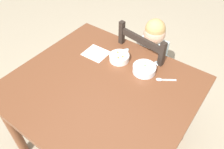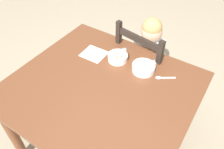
{
  "view_description": "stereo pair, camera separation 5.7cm",
  "coord_description": "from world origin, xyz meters",
  "px_view_note": "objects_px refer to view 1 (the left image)",
  "views": [
    {
      "loc": [
        0.66,
        -0.77,
        1.84
      ],
      "look_at": [
        0.03,
        0.08,
        0.81
      ],
      "focal_mm": 36.2,
      "sensor_mm": 36.0,
      "label": 1
    },
    {
      "loc": [
        0.61,
        -0.81,
        1.84
      ],
      "look_at": [
        0.03,
        0.08,
        0.81
      ],
      "focal_mm": 36.2,
      "sensor_mm": 36.0,
      "label": 2
    }
  ],
  "objects_px": {
    "dining_table": "(102,96)",
    "bowl_of_peas": "(144,69)",
    "child_figure": "(149,57)",
    "bowl_of_carrots": "(119,57)",
    "dining_chair": "(147,72)",
    "spoon": "(162,80)"
  },
  "relations": [
    {
      "from": "dining_table",
      "to": "bowl_of_peas",
      "type": "distance_m",
      "value": 0.35
    },
    {
      "from": "spoon",
      "to": "bowl_of_peas",
      "type": "bearing_deg",
      "value": -179.59
    },
    {
      "from": "spoon",
      "to": "dining_chair",
      "type": "bearing_deg",
      "value": 130.22
    },
    {
      "from": "spoon",
      "to": "child_figure",
      "type": "bearing_deg",
      "value": 130.2
    },
    {
      "from": "dining_table",
      "to": "dining_chair",
      "type": "height_order",
      "value": "dining_chair"
    },
    {
      "from": "dining_chair",
      "to": "bowl_of_carrots",
      "type": "height_order",
      "value": "dining_chair"
    },
    {
      "from": "dining_table",
      "to": "spoon",
      "type": "distance_m",
      "value": 0.42
    },
    {
      "from": "dining_chair",
      "to": "child_figure",
      "type": "bearing_deg",
      "value": -49.2
    },
    {
      "from": "bowl_of_peas",
      "to": "spoon",
      "type": "bearing_deg",
      "value": 0.41
    },
    {
      "from": "dining_table",
      "to": "bowl_of_peas",
      "type": "xyz_separation_m",
      "value": [
        0.16,
        0.28,
        0.13
      ]
    },
    {
      "from": "dining_table",
      "to": "child_figure",
      "type": "bearing_deg",
      "value": 84.68
    },
    {
      "from": "child_figure",
      "to": "dining_chair",
      "type": "bearing_deg",
      "value": 130.8
    },
    {
      "from": "dining_chair",
      "to": "spoon",
      "type": "xyz_separation_m",
      "value": [
        0.25,
        -0.3,
        0.3
      ]
    },
    {
      "from": "bowl_of_carrots",
      "to": "dining_chair",
      "type": "bearing_deg",
      "value": 71.97
    },
    {
      "from": "bowl_of_carrots",
      "to": "bowl_of_peas",
      "type": "bearing_deg",
      "value": 0.02
    },
    {
      "from": "child_figure",
      "to": "bowl_of_carrots",
      "type": "distance_m",
      "value": 0.34
    },
    {
      "from": "dining_table",
      "to": "bowl_of_carrots",
      "type": "distance_m",
      "value": 0.31
    },
    {
      "from": "dining_table",
      "to": "bowl_of_peas",
      "type": "height_order",
      "value": "bowl_of_peas"
    },
    {
      "from": "dining_table",
      "to": "bowl_of_carrots",
      "type": "relative_size",
      "value": 8.05
    },
    {
      "from": "dining_table",
      "to": "child_figure",
      "type": "relative_size",
      "value": 1.19
    },
    {
      "from": "dining_table",
      "to": "bowl_of_peas",
      "type": "bearing_deg",
      "value": 60.56
    },
    {
      "from": "dining_table",
      "to": "dining_chair",
      "type": "bearing_deg",
      "value": 85.47
    }
  ]
}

